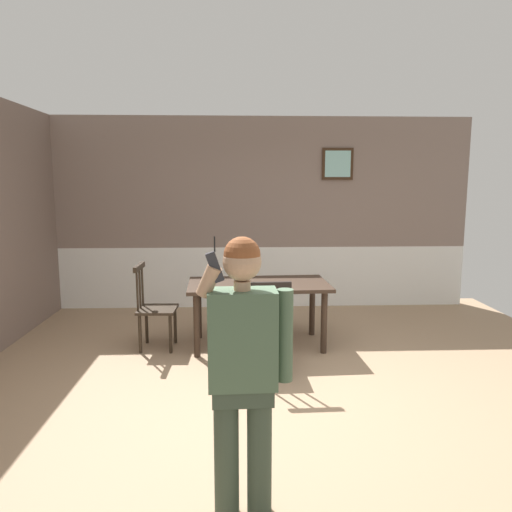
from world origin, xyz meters
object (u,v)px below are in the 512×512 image
(chair_by_doorway, at_px, (266,328))
(chair_near_window, at_px, (154,308))
(dining_table, at_px, (258,291))
(person_figure, at_px, (244,363))

(chair_by_doorway, bearing_deg, chair_near_window, 146.31)
(dining_table, height_order, person_figure, person_figure)
(chair_near_window, bearing_deg, chair_by_doorway, 59.74)
(dining_table, relative_size, chair_by_doorway, 1.71)
(dining_table, xyz_separation_m, chair_by_doorway, (0.04, -0.81, -0.18))
(chair_near_window, height_order, person_figure, person_figure)
(chair_near_window, xyz_separation_m, person_figure, (0.97, -2.79, 0.42))
(dining_table, relative_size, person_figure, 1.02)
(chair_near_window, height_order, chair_by_doorway, chair_near_window)
(chair_by_doorway, height_order, person_figure, person_figure)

